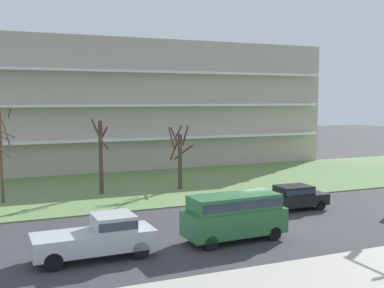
{
  "coord_description": "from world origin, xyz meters",
  "views": [
    {
      "loc": [
        -13.36,
        -22.83,
        7.17
      ],
      "look_at": [
        -1.24,
        6.0,
        4.18
      ],
      "focal_mm": 44.46,
      "sensor_mm": 36.0,
      "label": 1
    }
  ],
  "objects_px": {
    "pickup_silver_near_right": "(99,236)",
    "tree_left": "(101,155)",
    "van_green_center_left": "(234,214)",
    "tree_far_left": "(1,152)",
    "sedan_black_near_left": "(294,196)",
    "tree_center": "(179,155)"
  },
  "relations": [
    {
      "from": "pickup_silver_near_right",
      "to": "tree_left",
      "type": "bearing_deg",
      "value": 76.5
    },
    {
      "from": "tree_left",
      "to": "van_green_center_left",
      "type": "relative_size",
      "value": 1.09
    },
    {
      "from": "tree_far_left",
      "to": "tree_left",
      "type": "bearing_deg",
      "value": 3.96
    },
    {
      "from": "tree_far_left",
      "to": "tree_left",
      "type": "relative_size",
      "value": 1.14
    },
    {
      "from": "tree_far_left",
      "to": "sedan_black_near_left",
      "type": "distance_m",
      "value": 19.75
    },
    {
      "from": "van_green_center_left",
      "to": "pickup_silver_near_right",
      "type": "xyz_separation_m",
      "value": [
        -6.85,
        0.0,
        -0.38
      ]
    },
    {
      "from": "tree_center",
      "to": "van_green_center_left",
      "type": "relative_size",
      "value": 0.96
    },
    {
      "from": "tree_left",
      "to": "van_green_center_left",
      "type": "xyz_separation_m",
      "value": [
        3.75,
        -14.06,
        -1.62
      ]
    },
    {
      "from": "tree_far_left",
      "to": "van_green_center_left",
      "type": "relative_size",
      "value": 1.24
    },
    {
      "from": "tree_center",
      "to": "van_green_center_left",
      "type": "distance_m",
      "value": 13.99
    },
    {
      "from": "van_green_center_left",
      "to": "sedan_black_near_left",
      "type": "bearing_deg",
      "value": 31.15
    },
    {
      "from": "tree_center",
      "to": "van_green_center_left",
      "type": "xyz_separation_m",
      "value": [
        -2.37,
        -13.72,
        -1.34
      ]
    },
    {
      "from": "tree_far_left",
      "to": "van_green_center_left",
      "type": "height_order",
      "value": "tree_far_left"
    },
    {
      "from": "sedan_black_near_left",
      "to": "pickup_silver_near_right",
      "type": "relative_size",
      "value": 0.81
    },
    {
      "from": "tree_left",
      "to": "tree_center",
      "type": "xyz_separation_m",
      "value": [
        6.12,
        -0.34,
        -0.27
      ]
    },
    {
      "from": "tree_far_left",
      "to": "van_green_center_left",
      "type": "bearing_deg",
      "value": -51.99
    },
    {
      "from": "tree_left",
      "to": "sedan_black_near_left",
      "type": "distance_m",
      "value": 14.33
    },
    {
      "from": "tree_left",
      "to": "van_green_center_left",
      "type": "bearing_deg",
      "value": -75.07
    },
    {
      "from": "sedan_black_near_left",
      "to": "pickup_silver_near_right",
      "type": "xyz_separation_m",
      "value": [
        -13.56,
        -4.5,
        0.14
      ]
    },
    {
      "from": "sedan_black_near_left",
      "to": "van_green_center_left",
      "type": "bearing_deg",
      "value": 34.52
    },
    {
      "from": "tree_far_left",
      "to": "sedan_black_near_left",
      "type": "xyz_separation_m",
      "value": [
        17.32,
        -9.09,
        -2.73
      ]
    },
    {
      "from": "sedan_black_near_left",
      "to": "pickup_silver_near_right",
      "type": "height_order",
      "value": "pickup_silver_near_right"
    }
  ]
}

